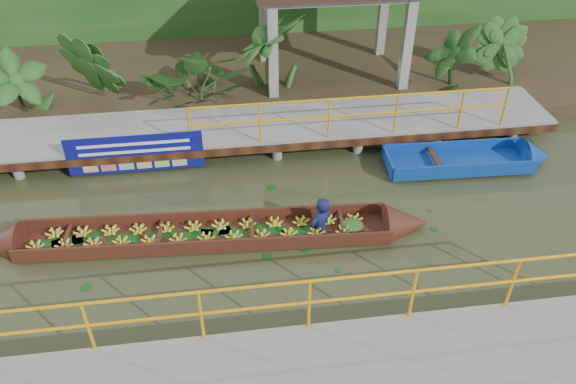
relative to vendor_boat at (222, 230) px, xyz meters
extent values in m
plane|color=#2B3219|center=(0.43, 0.05, -0.21)|extent=(80.00, 80.00, 0.00)
cube|color=#2E2617|center=(0.43, 7.55, 0.01)|extent=(30.00, 8.00, 0.45)
cube|color=gray|center=(0.43, 3.55, 0.29)|extent=(16.00, 2.00, 0.15)
cube|color=black|center=(0.43, 2.55, 0.21)|extent=(16.00, 0.12, 0.18)
cylinder|color=#EFA00C|center=(3.18, 2.60, 1.36)|extent=(7.50, 0.05, 0.05)
cylinder|color=#EFA00C|center=(3.18, 2.60, 0.91)|extent=(7.50, 0.05, 0.05)
cylinder|color=#EFA00C|center=(3.18, 2.60, 0.86)|extent=(0.05, 0.05, 1.00)
cylinder|color=gray|center=(-3.57, 2.75, 0.01)|extent=(0.24, 0.24, 0.55)
cylinder|color=gray|center=(-3.57, 4.35, 0.01)|extent=(0.24, 0.24, 0.55)
cylinder|color=gray|center=(-1.57, 2.75, 0.01)|extent=(0.24, 0.24, 0.55)
cylinder|color=gray|center=(-1.57, 4.35, 0.01)|extent=(0.24, 0.24, 0.55)
cylinder|color=gray|center=(0.43, 2.75, 0.01)|extent=(0.24, 0.24, 0.55)
cylinder|color=gray|center=(0.43, 4.35, 0.01)|extent=(0.24, 0.24, 0.55)
cylinder|color=gray|center=(2.43, 2.75, 0.01)|extent=(0.24, 0.24, 0.55)
cylinder|color=gray|center=(2.43, 4.35, 0.01)|extent=(0.24, 0.24, 0.55)
cylinder|color=gray|center=(4.43, 2.75, 0.01)|extent=(0.24, 0.24, 0.55)
cylinder|color=gray|center=(4.43, 4.35, 0.01)|extent=(0.24, 0.24, 0.55)
cylinder|color=gray|center=(6.43, 2.75, 0.01)|extent=(0.24, 0.24, 0.55)
cylinder|color=gray|center=(6.43, 4.35, 0.01)|extent=(0.24, 0.24, 0.55)
cylinder|color=gray|center=(0.43, 2.75, 0.01)|extent=(0.24, 0.24, 0.55)
cylinder|color=#EFA00C|center=(1.43, -3.00, 1.44)|extent=(10.00, 0.05, 0.05)
cylinder|color=#EFA00C|center=(1.43, -3.00, 0.99)|extent=(10.00, 0.05, 0.05)
cylinder|color=#EFA00C|center=(1.43, -3.00, 0.94)|extent=(0.05, 0.05, 1.00)
cube|color=gray|center=(1.63, 5.15, 1.39)|extent=(0.25, 0.25, 2.80)
cube|color=gray|center=(5.23, 5.15, 1.39)|extent=(0.25, 0.25, 2.80)
cube|color=gray|center=(1.63, 7.55, 1.39)|extent=(0.25, 0.25, 2.80)
cube|color=gray|center=(5.23, 7.55, 1.39)|extent=(0.25, 0.25, 2.80)
cube|color=#35170E|center=(-0.32, 0.02, -0.16)|extent=(7.34, 1.35, 0.05)
cube|color=#35170E|center=(-0.29, 0.47, -0.03)|extent=(7.29, 0.49, 0.31)
cube|color=#35170E|center=(-0.35, -0.44, -0.03)|extent=(7.29, 0.49, 0.31)
cone|color=#35170E|center=(3.73, -0.22, -0.09)|extent=(0.96, 0.93, 0.88)
ellipsoid|color=#1B4516|center=(2.59, -0.16, -0.07)|extent=(0.53, 0.43, 0.24)
imported|color=#11163E|center=(1.96, -0.12, 0.65)|extent=(0.68, 0.64, 1.57)
cube|color=navy|center=(5.60, 1.77, -0.10)|extent=(3.40, 1.14, 0.11)
cube|color=navy|center=(5.62, 2.27, 0.03)|extent=(3.36, 0.20, 0.34)
cube|color=navy|center=(5.58, 1.26, 0.03)|extent=(3.36, 0.20, 0.34)
cube|color=navy|center=(3.92, 1.83, 0.03)|extent=(0.11, 1.01, 0.34)
cone|color=navy|center=(7.50, 1.69, -0.03)|extent=(0.71, 0.97, 0.94)
cube|color=black|center=(5.04, 1.79, 0.08)|extent=(0.15, 1.01, 0.06)
cube|color=navy|center=(-1.84, 2.53, 0.34)|extent=(3.07, 0.03, 0.96)
cube|color=white|center=(-1.84, 2.51, 0.61)|extent=(2.49, 0.01, 0.07)
cube|color=white|center=(-1.84, 2.51, 0.41)|extent=(2.49, 0.01, 0.07)
imported|color=#1B4516|center=(-4.87, 5.35, 1.12)|extent=(1.42, 1.42, 1.77)
imported|color=#1B4516|center=(-2.87, 5.35, 1.12)|extent=(1.42, 1.42, 1.77)
imported|color=#1B4516|center=(-0.37, 5.35, 1.12)|extent=(1.42, 1.42, 1.77)
imported|color=#1B4516|center=(1.63, 5.35, 1.12)|extent=(1.42, 1.42, 1.77)
imported|color=#1B4516|center=(6.63, 5.35, 1.12)|extent=(1.42, 1.42, 1.77)
imported|color=#1B4516|center=(8.13, 5.35, 1.12)|extent=(1.42, 1.42, 1.77)
camera|label=1|loc=(0.15, -8.58, 7.29)|focal=35.00mm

